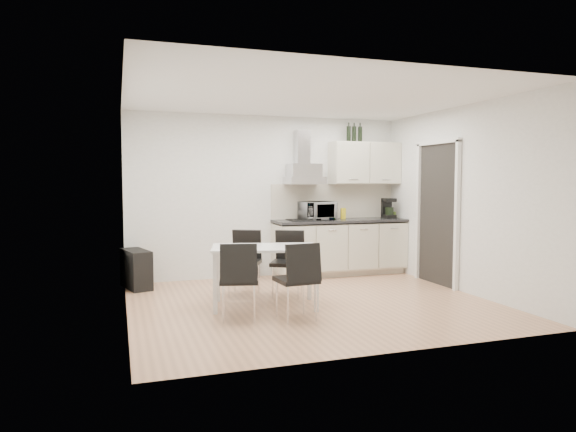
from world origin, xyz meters
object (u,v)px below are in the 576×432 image
chair_far_left (244,263)px  chair_far_right (288,264)px  chair_near_left (239,281)px  dining_table (265,254)px  guitar_amp (136,269)px  floor_speaker (251,267)px  chair_near_right (296,281)px  kitchenette (342,225)px

chair_far_left → chair_far_right: bearing=-178.0°
chair_near_left → dining_table: bearing=61.5°
chair_far_left → guitar_amp: (-1.37, 0.95, -0.16)m
chair_far_left → floor_speaker: bearing=-82.8°
chair_near_right → chair_near_left: bearing=157.8°
chair_near_left → chair_far_right: bearing=60.3°
chair_near_left → guitar_amp: bearing=130.1°
chair_near_left → floor_speaker: 2.49m
chair_far_left → dining_table: bearing=124.6°
chair_near_left → guitar_amp: chair_near_left is taller
dining_table → chair_near_left: size_ratio=1.62×
guitar_amp → dining_table: bearing=-63.2°
kitchenette → guitar_amp: 3.33m
chair_far_right → chair_near_left: bearing=74.6°
chair_far_left → chair_near_left: (-0.34, -1.16, 0.00)m
guitar_amp → chair_far_left: bearing=-50.0°
chair_near_right → kitchenette: bearing=51.5°
chair_far_right → guitar_amp: size_ratio=1.22×
dining_table → floor_speaker: size_ratio=4.23×
chair_far_right → floor_speaker: (-0.13, 1.44, -0.27)m
chair_far_right → floor_speaker: bearing=-56.4°
dining_table → chair_far_right: size_ratio=1.62×
chair_near_right → dining_table: bearing=99.9°
kitchenette → dining_table: 2.49m
chair_near_left → chair_near_right: (0.61, -0.20, 0.00)m
kitchenette → chair_near_left: (-2.24, -2.19, -0.39)m
kitchenette → chair_far_left: bearing=-151.6°
kitchenette → chair_near_right: kitchenette is taller
kitchenette → chair_near_left: size_ratio=2.86×
dining_table → chair_far_left: bearing=111.8°
kitchenette → guitar_amp: kitchenette is taller
dining_table → guitar_amp: (-1.48, 1.63, -0.38)m
floor_speaker → dining_table: bearing=-114.5°
kitchenette → chair_far_left: 2.20m
chair_far_right → guitar_amp: (-1.92, 1.19, -0.16)m
chair_far_right → chair_near_left: 1.27m
chair_far_left → guitar_amp: size_ratio=1.22×
dining_table → chair_near_right: chair_near_right is taller
kitchenette → chair_far_right: size_ratio=2.86×
dining_table → chair_far_right: 0.66m
chair_far_right → guitar_amp: bearing=-3.6°
chair_near_left → kitchenette: bearing=58.2°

